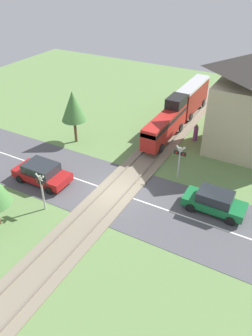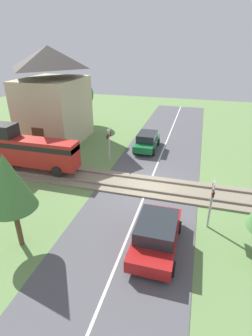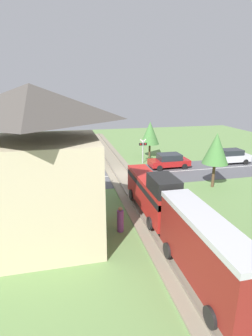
{
  "view_description": "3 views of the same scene",
  "coord_description": "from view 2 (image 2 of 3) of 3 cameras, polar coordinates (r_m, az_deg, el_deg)",
  "views": [
    {
      "loc": [
        9.5,
        -15.56,
        14.14
      ],
      "look_at": [
        0.0,
        1.51,
        1.2
      ],
      "focal_mm": 35.0,
      "sensor_mm": 36.0,
      "label": 1
    },
    {
      "loc": [
        -14.74,
        -2.65,
        8.69
      ],
      "look_at": [
        0.0,
        1.51,
        1.2
      ],
      "focal_mm": 28.0,
      "sensor_mm": 36.0,
      "label": 2
    },
    {
      "loc": [
        5.1,
        23.5,
        8.09
      ],
      "look_at": [
        0.0,
        1.51,
        1.2
      ],
      "focal_mm": 28.0,
      "sensor_mm": 36.0,
      "label": 3
    }
  ],
  "objects": [
    {
      "name": "tree_by_station",
      "position": [
        30.39,
        -10.26,
        15.41
      ],
      "size": [
        3.24,
        3.24,
        4.91
      ],
      "color": "brown",
      "rests_on": "ground_plane"
    },
    {
      "name": "track_bed",
      "position": [
        17.28,
        4.82,
        -3.97
      ],
      "size": [
        2.8,
        48.0,
        0.24
      ],
      "color": "gray",
      "rests_on": "ground_plane"
    },
    {
      "name": "car_near_crossing",
      "position": [
        12.34,
        6.63,
        -14.01
      ],
      "size": [
        4.22,
        2.06,
        1.5
      ],
      "color": "#A81919",
      "rests_on": "ground_plane"
    },
    {
      "name": "tree_roadside_hedge",
      "position": [
        12.04,
        -24.27,
        -2.82
      ],
      "size": [
        2.14,
        2.14,
        4.65
      ],
      "color": "brown",
      "rests_on": "ground_plane"
    },
    {
      "name": "station_building",
      "position": [
        25.36,
        -15.58,
        14.62
      ],
      "size": [
        6.64,
        5.34,
        8.32
      ],
      "color": "#C6B793",
      "rests_on": "ground_plane"
    },
    {
      "name": "car_far_side",
      "position": [
        23.07,
        4.59,
        5.91
      ],
      "size": [
        3.95,
        1.82,
        1.49
      ],
      "color": "#197038",
      "rests_on": "ground_plane"
    },
    {
      "name": "ground_plane",
      "position": [
        17.32,
        4.81,
        -4.16
      ],
      "size": [
        60.0,
        60.0,
        0.0
      ],
      "primitive_type": "plane",
      "color": "#66894C"
    },
    {
      "name": "pedestrian_by_station",
      "position": [
        22.71,
        -19.58,
        3.95
      ],
      "size": [
        0.39,
        0.39,
        1.57
      ],
      "color": "#7F3D84",
      "rests_on": "ground_plane"
    },
    {
      "name": "road_surface",
      "position": [
        17.31,
        4.81,
        -4.14
      ],
      "size": [
        48.0,
        6.4,
        0.02
      ],
      "color": "#515156",
      "rests_on": "ground_plane"
    },
    {
      "name": "crossing_signal_east_approach",
      "position": [
        20.22,
        -3.73,
        6.05
      ],
      "size": [
        0.9,
        0.18,
        2.77
      ],
      "color": "#B7B7B7",
      "rests_on": "ground_plane"
    },
    {
      "name": "crossing_signal_west_approach",
      "position": [
        13.54,
        18.21,
        -6.06
      ],
      "size": [
        0.9,
        0.18,
        2.77
      ],
      "color": "#B7B7B7",
      "rests_on": "ground_plane"
    }
  ]
}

